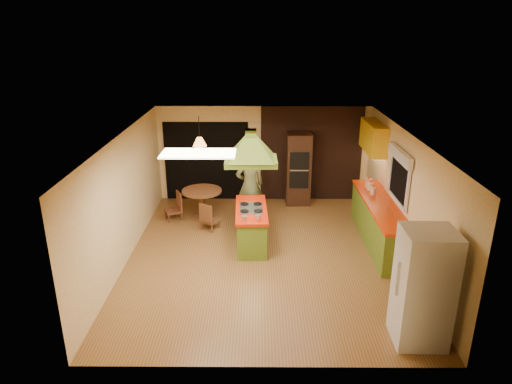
{
  "coord_description": "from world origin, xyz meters",
  "views": [
    {
      "loc": [
        -0.12,
        -8.32,
        4.45
      ],
      "look_at": [
        -0.18,
        0.63,
        1.15
      ],
      "focal_mm": 32.0,
      "sensor_mm": 36.0,
      "label": 1
    }
  ],
  "objects_px": {
    "man": "(250,185)",
    "wall_oven": "(298,169)",
    "dining_table": "(202,198)",
    "kitchen_island": "(251,226)",
    "refrigerator": "(423,287)",
    "canister_large": "(369,183)"
  },
  "relations": [
    {
      "from": "wall_oven",
      "to": "dining_table",
      "type": "xyz_separation_m",
      "value": [
        -2.39,
        -1.01,
        -0.43
      ]
    },
    {
      "from": "dining_table",
      "to": "canister_large",
      "type": "bearing_deg",
      "value": -5.09
    },
    {
      "from": "man",
      "to": "refrigerator",
      "type": "bearing_deg",
      "value": 101.43
    },
    {
      "from": "canister_large",
      "to": "kitchen_island",
      "type": "bearing_deg",
      "value": -158.45
    },
    {
      "from": "man",
      "to": "dining_table",
      "type": "relative_size",
      "value": 1.94
    },
    {
      "from": "dining_table",
      "to": "man",
      "type": "bearing_deg",
      "value": -11.89
    },
    {
      "from": "kitchen_island",
      "to": "canister_large",
      "type": "height_order",
      "value": "canister_large"
    },
    {
      "from": "man",
      "to": "wall_oven",
      "type": "height_order",
      "value": "wall_oven"
    },
    {
      "from": "dining_table",
      "to": "kitchen_island",
      "type": "bearing_deg",
      "value": -49.27
    },
    {
      "from": "man",
      "to": "dining_table",
      "type": "bearing_deg",
      "value": -31.31
    },
    {
      "from": "refrigerator",
      "to": "dining_table",
      "type": "relative_size",
      "value": 1.87
    },
    {
      "from": "dining_table",
      "to": "refrigerator",
      "type": "bearing_deg",
      "value": -50.67
    },
    {
      "from": "man",
      "to": "dining_table",
      "type": "distance_m",
      "value": 1.26
    },
    {
      "from": "kitchen_island",
      "to": "dining_table",
      "type": "distance_m",
      "value": 1.86
    },
    {
      "from": "kitchen_island",
      "to": "refrigerator",
      "type": "distance_m",
      "value": 4.07
    },
    {
      "from": "dining_table",
      "to": "canister_large",
      "type": "xyz_separation_m",
      "value": [
        3.89,
        -0.35,
        0.52
      ]
    },
    {
      "from": "dining_table",
      "to": "wall_oven",
      "type": "bearing_deg",
      "value": 23.03
    },
    {
      "from": "refrigerator",
      "to": "dining_table",
      "type": "bearing_deg",
      "value": 130.05
    },
    {
      "from": "man",
      "to": "wall_oven",
      "type": "relative_size",
      "value": 0.99
    },
    {
      "from": "kitchen_island",
      "to": "canister_large",
      "type": "distance_m",
      "value": 2.95
    },
    {
      "from": "refrigerator",
      "to": "kitchen_island",
      "type": "bearing_deg",
      "value": 129.41
    },
    {
      "from": "man",
      "to": "wall_oven",
      "type": "distance_m",
      "value": 1.76
    }
  ]
}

